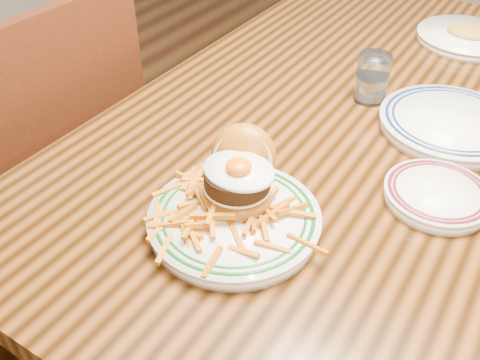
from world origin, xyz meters
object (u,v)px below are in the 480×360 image
Objects in this scene: main_plate at (236,203)px; side_plate at (437,194)px; table at (335,137)px; chair_left at (54,162)px.

main_plate reaches higher than side_plate.
main_plate is (0.01, -0.44, 0.13)m from table.
chair_left reaches higher than table.
chair_left is at bearing 144.29° from main_plate.
table is at bearing 26.49° from chair_left.
table is at bearing 67.45° from main_plate.
side_plate reaches higher than table.
main_plate is 1.65× the size of side_plate.
chair_left is 0.97m from side_plate.
chair_left is 5.24× the size of side_plate.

